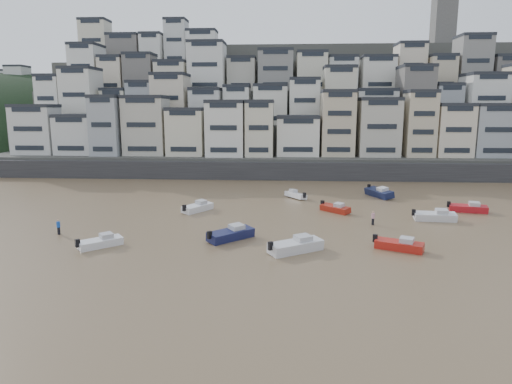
# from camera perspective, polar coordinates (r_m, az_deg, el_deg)

# --- Properties ---
(ground) EXTENTS (400.00, 400.00, 0.00)m
(ground) POSITION_cam_1_polar(r_m,az_deg,el_deg) (29.75, -14.73, -18.46)
(ground) COLOR brown
(ground) RESTS_ON ground
(harbor_wall) EXTENTS (140.00, 3.00, 3.50)m
(harbor_wall) POSITION_cam_1_polar(r_m,az_deg,el_deg) (90.45, 4.39, 2.67)
(harbor_wall) COLOR #38383A
(harbor_wall) RESTS_ON ground
(hillside) EXTENTS (141.04, 66.00, 50.00)m
(hillside) POSITION_cam_1_polar(r_m,az_deg,el_deg) (129.55, 6.38, 10.04)
(hillside) COLOR #4C4C47
(hillside) RESTS_ON ground
(boat_a) EXTENTS (6.35, 5.14, 1.70)m
(boat_a) POSITION_cam_1_polar(r_m,az_deg,el_deg) (45.78, 5.00, -6.46)
(boat_a) COLOR silver
(boat_a) RESTS_ON ground
(boat_b) EXTENTS (5.39, 3.71, 1.41)m
(boat_b) POSITION_cam_1_polar(r_m,az_deg,el_deg) (48.46, 17.47, -6.14)
(boat_b) COLOR #AE1E15
(boat_b) RESTS_ON ground
(boat_c) EXTENTS (5.62, 5.56, 1.63)m
(boat_c) POSITION_cam_1_polar(r_m,az_deg,el_deg) (49.79, -3.17, -5.07)
(boat_c) COLOR #161A44
(boat_c) RESTS_ON ground
(boat_d) EXTENTS (5.70, 2.21, 1.52)m
(boat_d) POSITION_cam_1_polar(r_m,az_deg,el_deg) (62.09, 21.48, -2.68)
(boat_d) COLOR silver
(boat_d) RESTS_ON ground
(boat_e) EXTENTS (4.51, 4.53, 1.31)m
(boat_e) POSITION_cam_1_polar(r_m,az_deg,el_deg) (63.44, 9.86, -1.91)
(boat_e) COLOR maroon
(boat_e) RESTS_ON ground
(boat_f) EXTENTS (4.38, 5.48, 1.47)m
(boat_f) POSITION_cam_1_polar(r_m,az_deg,el_deg) (63.42, -7.31, -1.77)
(boat_f) COLOR white
(boat_f) RESTS_ON ground
(boat_g) EXTENTS (5.59, 2.85, 1.46)m
(boat_g) POSITION_cam_1_polar(r_m,az_deg,el_deg) (68.99, 25.01, -1.69)
(boat_g) COLOR #AE151D
(boat_g) RESTS_ON ground
(boat_h) EXTENTS (3.94, 4.57, 1.25)m
(boat_h) POSITION_cam_1_polar(r_m,az_deg,el_deg) (72.31, 4.98, -0.27)
(boat_h) COLOR white
(boat_h) RESTS_ON ground
(boat_i) EXTENTS (4.30, 6.59, 1.71)m
(boat_i) POSITION_cam_1_polar(r_m,az_deg,el_deg) (75.60, 15.13, 0.05)
(boat_i) COLOR #131A3C
(boat_i) RESTS_ON ground
(boat_j) EXTENTS (4.65, 4.44, 1.32)m
(boat_j) POSITION_cam_1_polar(r_m,az_deg,el_deg) (49.85, -18.88, -5.80)
(boat_j) COLOR silver
(boat_j) RESTS_ON ground
(person_blue) EXTENTS (0.44, 0.44, 1.74)m
(person_blue) POSITION_cam_1_polar(r_m,az_deg,el_deg) (56.38, -23.46, -4.02)
(person_blue) COLOR blue
(person_blue) RESTS_ON ground
(person_pink) EXTENTS (0.44, 0.44, 1.74)m
(person_pink) POSITION_cam_1_polar(r_m,az_deg,el_deg) (57.57, 14.41, -3.17)
(person_pink) COLOR #C78D9B
(person_pink) RESTS_ON ground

